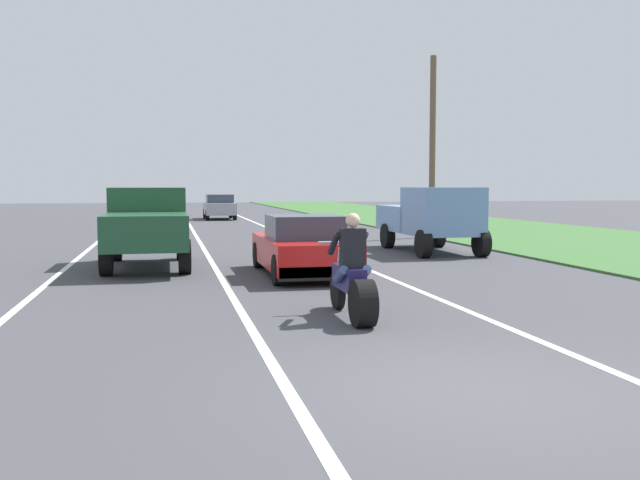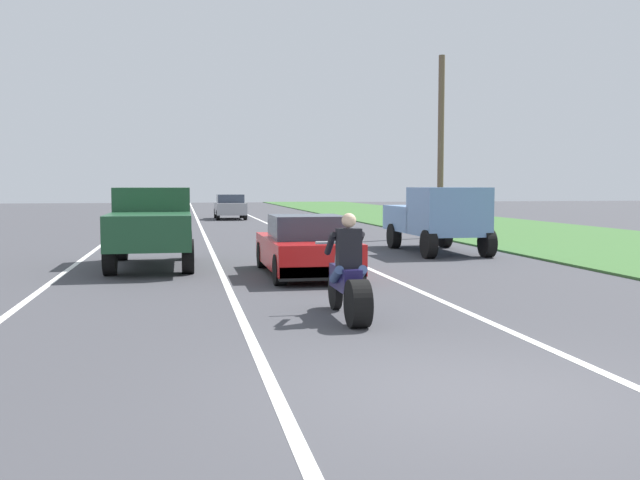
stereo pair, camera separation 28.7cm
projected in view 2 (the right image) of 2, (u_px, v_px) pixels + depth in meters
The scene contains 11 objects.
ground_plane at pixel (462, 393), 7.00m from camera, with size 160.00×160.00×0.00m, color #424247.
lane_stripe_left_solid at pixel (105, 242), 25.56m from camera, with size 0.14×120.00×0.01m, color white.
lane_stripe_right_solid at pixel (303, 239), 26.92m from camera, with size 0.14×120.00×0.01m, color white.
lane_stripe_centre_dashed at pixel (207, 241), 26.24m from camera, with size 0.14×120.00×0.01m, color white.
grass_verge_right at pixel (550, 235), 28.83m from camera, with size 10.00×120.00×0.06m, color #3D6B33.
motorcycle_with_rider at pixel (349, 281), 10.79m from camera, with size 0.70×2.21×1.62m.
sports_car_red at pixel (306, 248), 16.16m from camera, with size 1.84×4.30×1.37m.
pickup_truck_left_lane_dark_green at pixel (152, 223), 17.86m from camera, with size 2.02×4.80×1.98m.
pickup_truck_right_shoulder_light_blue at pixel (437, 216), 21.72m from camera, with size 2.02×4.80×1.98m.
utility_pole_roadside at pixel (441, 147), 27.79m from camera, with size 0.24×0.24×7.05m, color brown.
distant_car_far_ahead at pixel (230, 206), 43.26m from camera, with size 1.80×4.00×1.50m.
Camera 2 is at (-2.67, -6.48, 2.03)m, focal length 40.11 mm.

